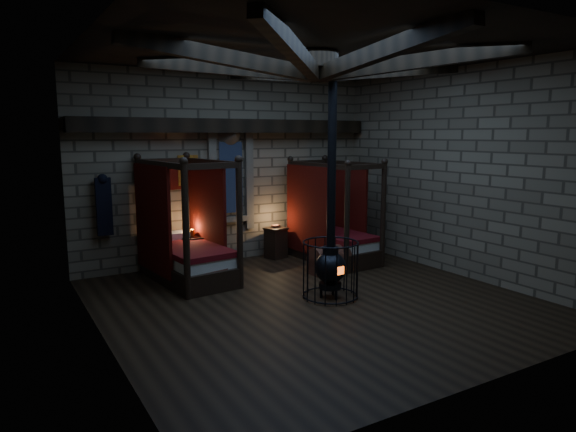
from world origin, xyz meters
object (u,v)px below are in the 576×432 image
bed_right (332,236)px  stove (330,264)px  trunk_left (206,279)px  trunk_right (329,261)px  bed_left (186,250)px

bed_right → stove: (-1.63, -2.26, 0.06)m
trunk_left → trunk_right: size_ratio=0.89×
bed_left → trunk_left: (0.05, -0.93, -0.36)m
bed_left → trunk_left: bed_left is taller
trunk_left → bed_right: bearing=8.1°
trunk_right → stove: (-0.92, -1.33, 0.35)m
trunk_right → bed_left: bearing=154.7°
trunk_left → stove: bearing=-45.2°
trunk_right → trunk_left: bearing=173.3°
trunk_right → stove: size_ratio=0.21×
trunk_right → bed_right: bearing=48.9°
bed_right → trunk_right: 1.21m
bed_left → bed_right: bed_left is taller
bed_left → stove: 3.01m
stove → trunk_right: bearing=49.4°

